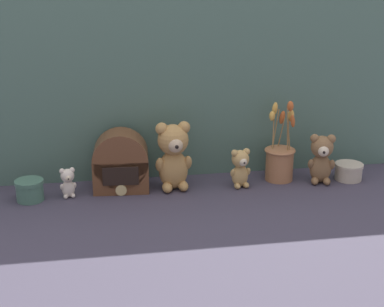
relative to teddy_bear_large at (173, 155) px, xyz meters
The scene contains 10 objects.
ground_plane 0.16m from the teddy_bear_large, 20.25° to the right, with size 4.00×4.00×0.00m, color #3D3847.
backdrop_wall 0.28m from the teddy_bear_large, 63.76° to the left, with size 1.79×0.02×0.73m.
teddy_bear_large is the anchor object (origin of this frame).
teddy_bear_medium 0.58m from the teddy_bear_large, ahead, with size 0.11×0.10×0.20m.
teddy_bear_small 0.26m from the teddy_bear_large, ahead, with size 0.08×0.08×0.15m.
teddy_bear_tiny 0.40m from the teddy_bear_large, behind, with size 0.06×0.06×0.11m.
flower_vase 0.43m from the teddy_bear_large, ahead, with size 0.12×0.12×0.33m.
vintage_radio 0.20m from the teddy_bear_large, behind, with size 0.22×0.15×0.23m.
decorative_tin_tall 0.54m from the teddy_bear_large, behind, with size 0.10×0.10×0.08m.
decorative_tin_short 0.71m from the teddy_bear_large, ahead, with size 0.11×0.11×0.07m.
Camera 1 is at (-0.34, -2.04, 0.85)m, focal length 55.00 mm.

